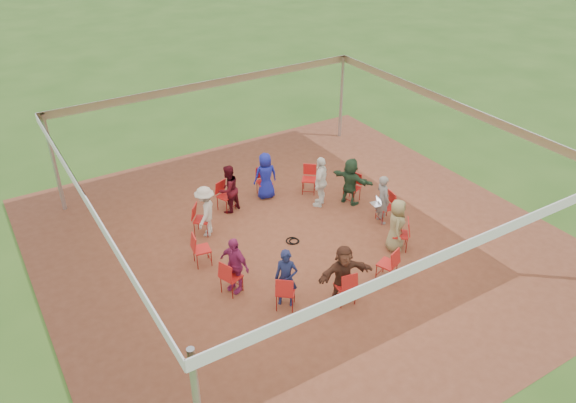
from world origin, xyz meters
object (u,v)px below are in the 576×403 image
chair_1 (352,188)px  chair_9 (345,286)px  chair_0 (385,207)px  person_seated_6 (286,278)px  chair_2 (309,180)px  person_seated_8 (396,225)px  chair_6 (202,249)px  standing_person (321,182)px  cable_coil (293,241)px  person_seated_0 (383,199)px  chair_7 (231,277)px  person_seated_3 (228,189)px  laptop (377,202)px  chair_10 (387,264)px  person_seated_2 (266,176)px  chair_3 (264,182)px  person_seated_7 (343,273)px  chair_4 (226,196)px  person_seated_4 (206,211)px  person_seated_1 (350,181)px  chair_8 (286,291)px  person_seated_5 (234,265)px  chair_11 (400,234)px  chair_5 (202,220)px

chair_1 → chair_9: bearing=120.0°
chair_0 → person_seated_6: (-4.22, -1.54, 0.28)m
chair_2 → person_seated_8: person_seated_8 is taller
chair_6 → chair_9: (2.20, -3.04, 0.00)m
standing_person → cable_coil: size_ratio=3.63×
person_seated_0 → cable_coil: 2.79m
chair_7 → standing_person: size_ratio=0.57×
person_seated_3 → standing_person: standing_person is taller
person_seated_6 → laptop: 4.25m
chair_10 → person_seated_2: person_seated_2 is taller
chair_0 → chair_3: (-2.20, 3.04, 0.00)m
chair_3 → person_seated_7: size_ratio=0.62×
chair_2 → laptop: (0.66, -2.43, 0.23)m
chair_4 → person_seated_6: size_ratio=0.62×
chair_1 → person_seated_4: person_seated_4 is taller
standing_person → laptop: size_ratio=4.66×
chair_0 → chair_7: (-5.10, -0.52, 0.00)m
chair_10 → person_seated_0: bearing=32.3°
person_seated_1 → standing_person: (-0.81, 0.36, 0.06)m
chair_3 → person_seated_7: person_seated_7 is taller
chair_8 → person_seated_6: (0.08, 0.09, 0.28)m
chair_3 → person_seated_2: 0.31m
chair_7 → chair_6: bearing=165.0°
person_seated_0 → person_seated_1: 1.31m
chair_2 → chair_7: (-4.16, -3.00, 0.00)m
person_seated_1 → person_seated_4: same height
person_seated_6 → person_seated_7: (1.20, -0.54, 0.00)m
chair_10 → person_seated_5: size_ratio=0.62×
chair_2 → chair_4: bearing=30.0°
standing_person → person_seated_1: bearing=117.2°
chair_4 → person_seated_7: person_seated_7 is taller
chair_11 → person_seated_2: (-1.65, 4.18, 0.28)m
chair_7 → chair_11: size_ratio=1.00×
person_seated_4 → laptop: size_ratio=4.33×
chair_2 → standing_person: bearing=120.7°
chair_8 → person_seated_0: (4.18, 1.65, 0.28)m
chair_9 → person_seated_6: size_ratio=0.62×
chair_8 → chair_10: (2.62, -0.42, 0.00)m
chair_0 → cable_coil: (-2.77, 0.48, -0.43)m
chair_0 → chair_8: 4.60m
chair_5 → chair_10: size_ratio=1.00×
chair_1 → person_seated_8: size_ratio=0.62×
standing_person → person_seated_4: bearing=-44.2°
chair_8 → person_seated_1: bearing=75.4°
chair_7 → chair_9: bearing=30.0°
standing_person → chair_4: bearing=-64.7°
chair_2 → chair_6: 4.60m
person_seated_6 → person_seated_7: bearing=15.0°
person_seated_4 → person_seated_8: size_ratio=1.00×
chair_6 → cable_coil: bearing=90.7°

